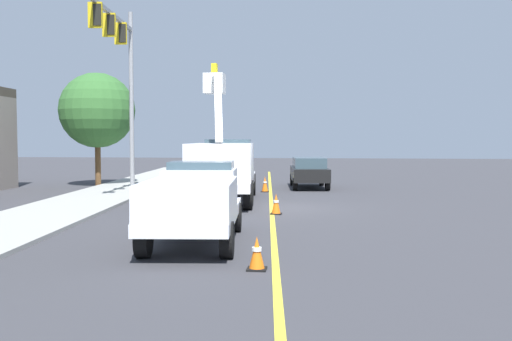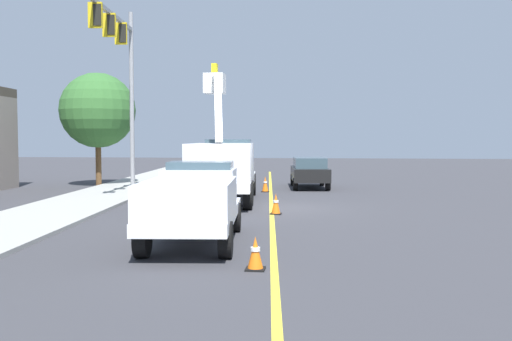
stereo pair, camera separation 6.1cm
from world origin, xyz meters
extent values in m
plane|color=#38383D|center=(0.00, 0.00, 0.00)|extent=(120.00, 120.00, 0.00)
cube|color=#9E9E99|center=(-0.76, 7.89, 0.06)|extent=(60.07, 9.37, 0.12)
cube|color=yellow|center=(0.00, 0.00, 0.00)|extent=(49.78, 4.98, 0.01)
cube|color=white|center=(2.11, 2.24, 0.90)|extent=(8.40, 3.28, 0.36)
cube|color=white|center=(4.72, 2.50, 1.67)|extent=(2.84, 2.59, 1.60)
cube|color=#384C56|center=(4.92, 2.52, 2.37)|extent=(2.00, 2.26, 0.64)
cube|color=white|center=(1.13, 2.15, 1.62)|extent=(5.46, 2.99, 1.80)
cube|color=white|center=(0.24, 2.14, 3.84)|extent=(1.47, 0.60, 2.67)
cube|color=white|center=(2.22, 2.61, 5.24)|extent=(2.89, 0.93, 0.53)
cube|color=white|center=(3.62, 2.93, 5.22)|extent=(0.90, 0.90, 0.90)
cube|color=yellow|center=(3.62, 2.93, 5.82)|extent=(0.36, 0.24, 0.60)
cylinder|color=black|center=(4.86, 3.64, 0.52)|extent=(1.07, 0.44, 1.04)
cylinder|color=black|center=(5.07, 1.40, 0.52)|extent=(1.07, 0.44, 1.04)
cylinder|color=black|center=(0.53, 3.22, 0.52)|extent=(1.07, 0.44, 1.04)
cylinder|color=black|center=(0.75, 0.98, 0.52)|extent=(1.07, 0.44, 1.04)
cylinder|color=black|center=(-0.77, 3.10, 0.52)|extent=(1.07, 0.44, 1.04)
cylinder|color=black|center=(-0.56, 0.86, 0.52)|extent=(1.07, 0.44, 1.04)
cube|color=white|center=(-7.59, 1.31, 0.75)|extent=(5.78, 2.63, 0.30)
cube|color=white|center=(-6.37, 1.42, 1.30)|extent=(2.19, 2.12, 1.10)
cube|color=#384C56|center=(-6.17, 1.44, 1.78)|extent=(1.51, 1.89, 0.56)
cube|color=white|center=(-8.60, 1.21, 1.15)|extent=(3.55, 2.41, 1.10)
cylinder|color=black|center=(-5.84, 2.42, 0.42)|extent=(0.87, 0.38, 0.84)
cylinder|color=black|center=(-5.66, 0.54, 0.42)|extent=(0.87, 0.38, 0.84)
cylinder|color=black|center=(-9.52, 2.07, 0.42)|extent=(0.87, 0.38, 0.84)
cylinder|color=black|center=(-9.34, 0.19, 0.42)|extent=(0.87, 0.38, 0.84)
cube|color=black|center=(9.52, -1.24, 0.79)|extent=(4.96, 2.35, 0.70)
cube|color=#384C56|center=(9.67, -1.23, 1.39)|extent=(3.60, 2.00, 0.60)
cylinder|color=black|center=(7.98, -2.25, 0.34)|extent=(0.70, 0.30, 0.68)
cylinder|color=black|center=(7.82, -0.55, 0.34)|extent=(0.70, 0.30, 0.68)
cylinder|color=black|center=(11.23, -1.93, 0.34)|extent=(0.70, 0.30, 0.68)
cylinder|color=black|center=(11.06, -0.23, 0.34)|extent=(0.70, 0.30, 0.68)
cube|color=black|center=(-10.40, -0.61, 0.02)|extent=(0.40, 0.40, 0.04)
cone|color=orange|center=(-10.40, -0.61, 0.37)|extent=(0.32, 0.32, 0.65)
cylinder|color=white|center=(-10.40, -0.61, 0.43)|extent=(0.20, 0.20, 0.08)
cube|color=black|center=(-1.73, -0.31, 0.02)|extent=(0.40, 0.40, 0.04)
cone|color=orange|center=(-1.73, -0.31, 0.39)|extent=(0.32, 0.32, 0.71)
cylinder|color=white|center=(-1.73, -0.31, 0.46)|extent=(0.20, 0.20, 0.08)
cube|color=black|center=(6.83, 0.95, 0.02)|extent=(0.40, 0.40, 0.04)
cone|color=orange|center=(6.83, 0.95, 0.43)|extent=(0.32, 0.32, 0.77)
cylinder|color=white|center=(6.83, 0.95, 0.50)|extent=(0.20, 0.20, 0.08)
cylinder|color=gray|center=(5.47, 7.48, 4.48)|extent=(0.22, 0.22, 8.96)
cube|color=gray|center=(2.12, 7.16, 8.11)|extent=(6.71, 0.81, 0.16)
cube|color=gold|center=(3.55, 7.30, 7.56)|extent=(0.17, 0.57, 1.00)
cube|color=black|center=(3.56, 7.20, 7.56)|extent=(0.23, 0.34, 0.84)
cube|color=gold|center=(1.64, 7.11, 7.56)|extent=(0.17, 0.57, 1.00)
cube|color=black|center=(1.65, 7.01, 7.56)|extent=(0.23, 0.34, 0.84)
cube|color=gold|center=(-0.27, 6.93, 7.56)|extent=(0.17, 0.57, 1.00)
cube|color=black|center=(-0.26, 6.83, 7.56)|extent=(0.23, 0.34, 0.84)
cylinder|color=brown|center=(9.24, 10.82, 1.43)|extent=(0.32, 0.32, 2.85)
sphere|color=#33662D|center=(9.24, 10.82, 4.35)|extent=(4.27, 4.27, 4.27)
camera|label=1|loc=(-21.77, -1.92, 2.68)|focal=39.57mm
camera|label=2|loc=(-21.76, -1.98, 2.68)|focal=39.57mm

